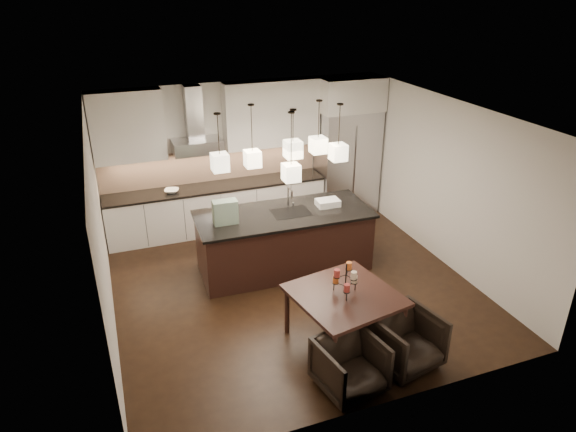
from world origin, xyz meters
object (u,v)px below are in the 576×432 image
object	(u,v)px
dining_table	(344,318)
armchair_right	(406,340)
refrigerator	(347,162)
island_body	(284,242)
armchair_left	(350,366)

from	to	relation	value
dining_table	armchair_right	size ratio (longest dim) A/B	1.61
refrigerator	armchair_right	distance (m)	4.87
refrigerator	armchair_right	bearing A→B (deg)	-107.03
island_body	dining_table	world-z (taller)	island_body
armchair_left	armchair_right	bearing A→B (deg)	0.14
armchair_right	armchair_left	bearing A→B (deg)	178.68
dining_table	armchair_right	xyz separation A→B (m)	(0.54, -0.68, -0.02)
island_body	armchair_left	size ratio (longest dim) A/B	3.75
refrigerator	island_body	world-z (taller)	refrigerator
armchair_left	armchair_right	size ratio (longest dim) A/B	0.94
island_body	armchair_left	distance (m)	2.98
refrigerator	dining_table	distance (m)	4.44
dining_table	armchair_left	bearing A→B (deg)	-121.23
armchair_left	armchair_right	xyz separation A→B (m)	(0.86, 0.16, 0.02)
refrigerator	armchair_left	size ratio (longest dim) A/B	2.89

